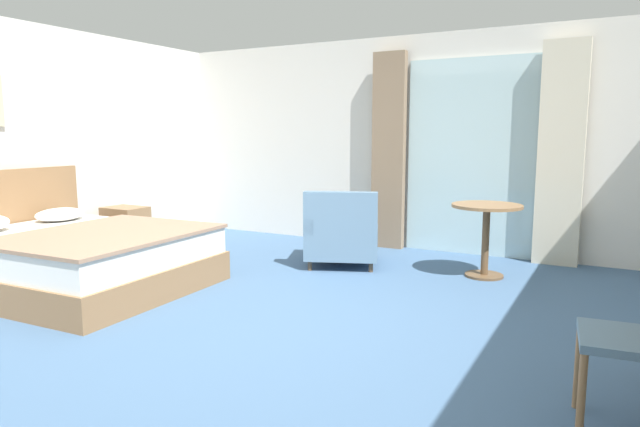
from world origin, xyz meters
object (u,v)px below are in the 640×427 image
at_px(nightstand, 126,229).
at_px(round_cafe_table, 486,223).
at_px(bed, 74,256).
at_px(armchair_by_window, 342,235).

distance_m(nightstand, round_cafe_table, 4.09).
bearing_deg(nightstand, bed, -58.84).
height_order(armchair_by_window, round_cafe_table, armchair_by_window).
height_order(bed, nightstand, bed).
xyz_separation_m(bed, armchair_by_window, (1.76, 1.92, 0.04)).
bearing_deg(round_cafe_table, nightstand, -168.81).
relative_size(armchair_by_window, round_cafe_table, 1.41).
distance_m(bed, armchair_by_window, 2.60).
height_order(nightstand, round_cafe_table, round_cafe_table).
distance_m(bed, round_cafe_table, 3.85).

